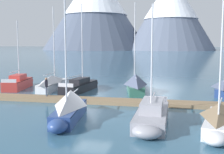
# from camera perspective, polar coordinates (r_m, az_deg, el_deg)

# --- Properties ---
(ground_plane) EXTENTS (700.00, 700.00, 0.00)m
(ground_plane) POSITION_cam_1_polar(r_m,az_deg,el_deg) (21.04, -3.85, -7.31)
(ground_plane) COLOR #335B75
(mountain_west_summit) EXTENTS (79.25, 79.25, 60.00)m
(mountain_west_summit) POSITION_cam_1_polar(r_m,az_deg,el_deg) (222.36, -3.30, 13.79)
(mountain_west_summit) COLOR #4C566B
(mountain_west_summit) RESTS_ON ground
(mountain_central_massif) EXTENTS (62.27, 62.27, 50.69)m
(mountain_central_massif) POSITION_cam_1_polar(r_m,az_deg,el_deg) (209.88, 11.57, 12.71)
(mountain_central_massif) COLOR slate
(mountain_central_massif) RESTS_ON ground
(dock) EXTENTS (24.95, 2.89, 0.30)m
(dock) POSITION_cam_1_polar(r_m,az_deg,el_deg) (24.76, -1.09, -4.80)
(dock) COLOR #846B4C
(dock) RESTS_ON ground
(sailboat_nearest_berth) EXTENTS (2.80, 6.64, 7.57)m
(sailboat_nearest_berth) POSITION_cam_1_polar(r_m,az_deg,el_deg) (34.44, -17.79, -1.01)
(sailboat_nearest_berth) COLOR #B2332D
(sailboat_nearest_berth) RESTS_ON ground
(sailboat_second_berth) EXTENTS (1.93, 7.55, 9.02)m
(sailboat_second_berth) POSITION_cam_1_polar(r_m,az_deg,el_deg) (32.50, -11.50, -1.02)
(sailboat_second_berth) COLOR white
(sailboat_second_berth) RESTS_ON ground
(sailboat_mid_dock_port) EXTENTS (2.31, 7.48, 9.21)m
(sailboat_mid_dock_port) POSITION_cam_1_polar(r_m,az_deg,el_deg) (31.24, -6.09, -1.61)
(sailboat_mid_dock_port) COLOR black
(sailboat_mid_dock_port) RESTS_ON ground
(sailboat_mid_dock_starboard) EXTENTS (2.34, 6.61, 7.90)m
(sailboat_mid_dock_starboard) POSITION_cam_1_polar(r_m,az_deg,el_deg) (19.50, -8.43, -5.72)
(sailboat_mid_dock_starboard) COLOR navy
(sailboat_mid_dock_starboard) RESTS_ON ground
(sailboat_far_berth) EXTENTS (3.02, 7.17, 9.27)m
(sailboat_far_berth) POSITION_cam_1_polar(r_m,az_deg,el_deg) (29.90, 4.57, -1.28)
(sailboat_far_berth) COLOR #336B56
(sailboat_far_berth) RESTS_ON ground
(sailboat_outer_slip) EXTENTS (2.03, 7.11, 7.39)m
(sailboat_outer_slip) POSITION_cam_1_polar(r_m,az_deg,el_deg) (18.54, 7.85, -7.51)
(sailboat_outer_slip) COLOR #93939E
(sailboat_outer_slip) RESTS_ON ground
(sailboat_end_of_dock) EXTENTS (2.60, 6.68, 7.40)m
(sailboat_end_of_dock) POSITION_cam_1_polar(r_m,az_deg,el_deg) (18.32, 20.47, -7.56)
(sailboat_end_of_dock) COLOR silver
(sailboat_end_of_dock) RESTS_ON ground
(sailboat_last_slip) EXTENTS (2.51, 6.05, 6.71)m
(sailboat_last_slip) POSITION_cam_1_polar(r_m,az_deg,el_deg) (30.97, 21.37, -1.84)
(sailboat_last_slip) COLOR navy
(sailboat_last_slip) RESTS_ON ground
(person_on_dock) EXTENTS (0.39, 0.51, 1.69)m
(person_on_dock) POSITION_cam_1_polar(r_m,az_deg,el_deg) (26.82, -12.87, -1.65)
(person_on_dock) COLOR #384256
(person_on_dock) RESTS_ON dock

